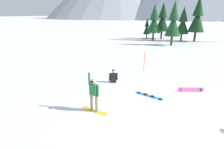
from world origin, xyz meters
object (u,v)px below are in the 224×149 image
Objects in this scene: snowboarder_midground at (113,77)px; loose_snowboard_far_spare at (191,90)px; snowboarder_foreground at (94,94)px; pine_tree_leaning at (163,19)px; pine_tree_twin at (154,21)px; pine_tree_slender at (183,23)px; trail_marker_pole at (144,62)px; loose_snowboard_near_left at (149,96)px; pine_tree_broad at (173,21)px; pine_tree_short at (147,27)px; pine_tree_young at (198,17)px.

loose_snowboard_far_spare is at bearing 3.75° from snowboarder_midground.
pine_tree_leaning is at bearing 93.45° from snowboarder_foreground.
pine_tree_twin reaches higher than pine_tree_slender.
pine_tree_slender is at bearing 14.10° from pine_tree_twin.
pine_tree_leaning reaches higher than trail_marker_pole.
loose_snowboard_near_left is 1.17× the size of loose_snowboard_far_spare.
snowboarder_foreground is 6.58m from loose_snowboard_far_spare.
loose_snowboard_far_spare is at bearing -40.60° from trail_marker_pole.
loose_snowboard_near_left is 0.27× the size of pine_tree_leaning.
loose_snowboard_far_spare is 27.45m from pine_tree_leaning.
pine_tree_slender is (1.04, 5.96, -0.39)m from pine_tree_broad.
trail_marker_pole is at bearing -76.70° from pine_tree_short.
pine_tree_young reaches higher than pine_tree_leaning.
snowboarder_midground is 3.38m from loose_snowboard_near_left.
pine_tree_young is (2.18, 26.62, 4.29)m from loose_snowboard_near_left.
pine_tree_young reaches higher than loose_snowboard_near_left.
pine_tree_short is 0.62× the size of pine_tree_twin.
pine_tree_short reaches higher than loose_snowboard_far_spare.
pine_tree_twin reaches higher than loose_snowboard_near_left.
loose_snowboard_near_left is (3.03, -1.45, -0.33)m from snowboarder_midground.
pine_tree_short reaches higher than snowboarder_foreground.
snowboarder_midground is at bearing -95.61° from pine_tree_broad.
snowboarder_midground is 0.43× the size of pine_tree_short.
loose_snowboard_far_spare is (5.34, 0.35, -0.22)m from snowboarder_midground.
pine_tree_twin is at bearing 129.93° from pine_tree_broad.
loose_snowboard_near_left is 20.88m from pine_tree_broad.
pine_tree_young reaches higher than pine_tree_twin.
pine_tree_short is at bearing 103.30° from trail_marker_pole.
pine_tree_short is 0.67× the size of pine_tree_slender.
loose_snowboard_near_left is at bearing -75.82° from pine_tree_short.
pine_tree_young is at bearing 79.77° from trail_marker_pole.
loose_snowboard_far_spare is 0.26× the size of pine_tree_slender.
snowboarder_foreground is at bearing -126.66° from loose_snowboard_near_left.
trail_marker_pole is 0.23× the size of pine_tree_leaning.
trail_marker_pole is 23.07m from pine_tree_short.
pine_tree_leaning is at bearing 92.21° from snowboarder_midground.
pine_tree_twin is at bearing 101.43° from loose_snowboard_near_left.
loose_snowboard_near_left is at bearing -81.81° from pine_tree_leaning.
pine_tree_young reaches higher than pine_tree_slender.
pine_tree_twin is 0.84× the size of pine_tree_young.
snowboarder_midground is at bearing 154.51° from loose_snowboard_near_left.
loose_snowboard_near_left is at bearing 53.34° from snowboarder_foreground.
pine_tree_young reaches higher than pine_tree_broad.
pine_tree_slender reaches higher than trail_marker_pole.
pine_tree_young is at bearing 81.59° from snowboarder_foreground.
loose_snowboard_far_spare is at bearing 46.50° from snowboarder_foreground.
loose_snowboard_far_spare is (4.49, 4.73, -0.83)m from snowboarder_foreground.
snowboarder_foreground is 1.16× the size of snowboarder_midground.
loose_snowboard_near_left is 1.18× the size of trail_marker_pole.
pine_tree_short is 3.40m from pine_tree_leaning.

